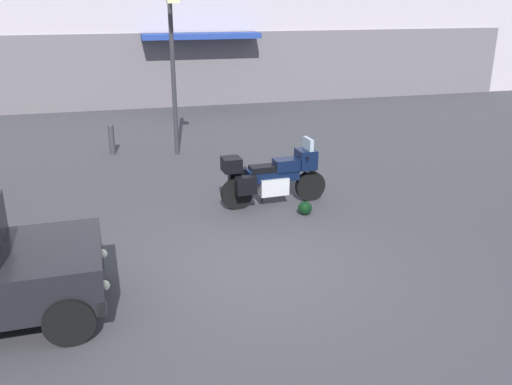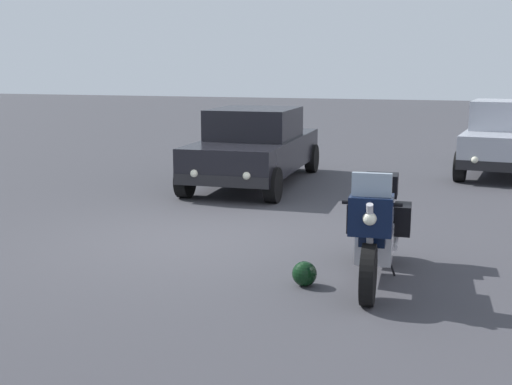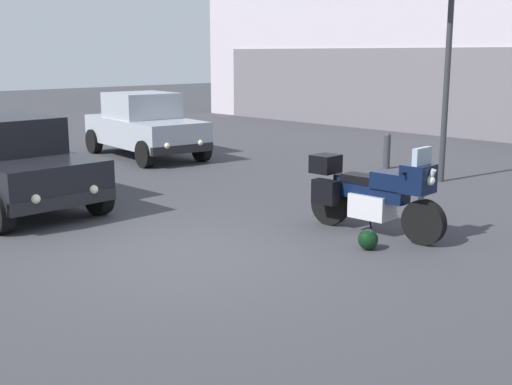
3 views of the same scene
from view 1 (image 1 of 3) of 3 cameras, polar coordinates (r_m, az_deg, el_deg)
ground_plane at (r=8.86m, az=0.06°, el=-7.69°), size 80.00×80.00×0.00m
motorcycle at (r=11.18m, az=1.71°, el=1.73°), size 2.26×0.78×1.36m
helmet at (r=10.85m, az=5.15°, el=-1.61°), size 0.28×0.28×0.28m
streetlamp_curbside at (r=14.55m, az=-8.66°, el=13.65°), size 0.28×0.94×4.16m
bollard_curbside at (r=15.46m, az=-14.87°, el=5.53°), size 0.16×0.16×0.85m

